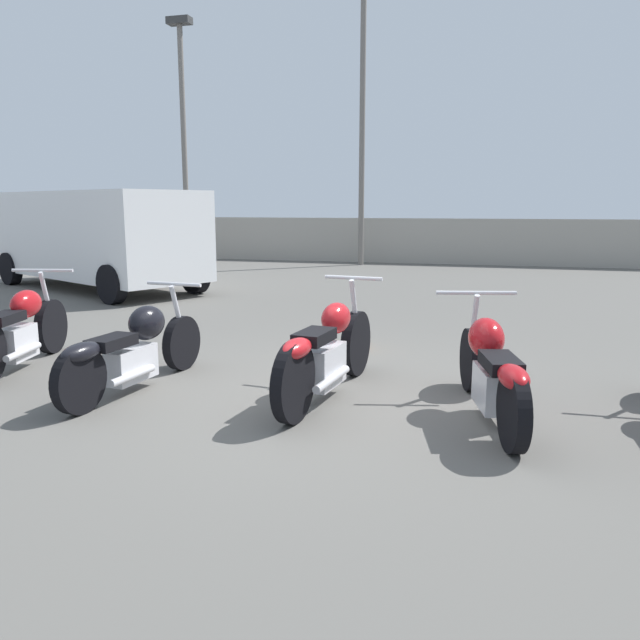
{
  "coord_description": "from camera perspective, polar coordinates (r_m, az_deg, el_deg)",
  "views": [
    {
      "loc": [
        1.52,
        -5.22,
        1.71
      ],
      "look_at": [
        0.0,
        0.33,
        0.65
      ],
      "focal_mm": 35.0,
      "sensor_mm": 36.0,
      "label": 1
    }
  ],
  "objects": [
    {
      "name": "ground_plane",
      "position": [
        5.69,
        -0.88,
        -7.03
      ],
      "size": [
        60.0,
        60.0,
        0.0
      ],
      "primitive_type": "plane",
      "color": "#5B5954"
    },
    {
      "name": "fence_back",
      "position": [
        18.74,
        10.72,
        7.08
      ],
      "size": [
        40.0,
        0.04,
        1.33
      ],
      "color": "#9E998E",
      "rests_on": "ground_plane"
    },
    {
      "name": "light_pole_left",
      "position": [
        19.76,
        -12.41,
        17.42
      ],
      "size": [
        0.7,
        0.35,
        7.03
      ],
      "color": "slate",
      "rests_on": "ground_plane"
    },
    {
      "name": "light_pole_right",
      "position": [
        18.5,
        3.94,
        21.16
      ],
      "size": [
        0.7,
        0.35,
        8.9
      ],
      "color": "slate",
      "rests_on": "ground_plane"
    },
    {
      "name": "motorcycle_slot_0",
      "position": [
        7.29,
        -25.87,
        -0.79
      ],
      "size": [
        0.75,
        1.96,
        1.0
      ],
      "rotation": [
        0.0,
        0.0,
        0.22
      ],
      "color": "black",
      "rests_on": "ground_plane"
    },
    {
      "name": "motorcycle_slot_1",
      "position": [
        6.05,
        -16.72,
        -2.57
      ],
      "size": [
        0.63,
        2.09,
        0.94
      ],
      "rotation": [
        0.0,
        0.0,
        -0.09
      ],
      "color": "black",
      "rests_on": "ground_plane"
    },
    {
      "name": "motorcycle_slot_2",
      "position": [
        5.57,
        0.61,
        -2.96
      ],
      "size": [
        0.59,
        2.18,
        1.03
      ],
      "rotation": [
        0.0,
        0.0,
        -0.12
      ],
      "color": "black",
      "rests_on": "ground_plane"
    },
    {
      "name": "motorcycle_slot_3",
      "position": [
        5.22,
        15.38,
        -4.38
      ],
      "size": [
        0.8,
        2.04,
        0.95
      ],
      "rotation": [
        0.0,
        0.0,
        0.23
      ],
      "color": "black",
      "rests_on": "ground_plane"
    },
    {
      "name": "parked_van",
      "position": [
        13.67,
        -19.84,
        7.33
      ],
      "size": [
        5.63,
        4.05,
        1.98
      ],
      "rotation": [
        0.0,
        0.0,
        1.12
      ],
      "color": "white",
      "rests_on": "ground_plane"
    },
    {
      "name": "traffic_cone_near",
      "position": [
        7.52,
        3.03,
        -0.94
      ],
      "size": [
        0.36,
        0.36,
        0.45
      ],
      "color": "orange",
      "rests_on": "ground_plane"
    }
  ]
}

